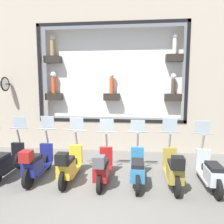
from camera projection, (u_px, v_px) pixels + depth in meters
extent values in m
plane|color=#66635E|center=(95.00, 191.00, 5.45)|extent=(120.00, 120.00, 0.00)
cube|color=#ADA08E|center=(111.00, 135.00, 8.92)|extent=(0.40, 5.83, 1.17)
cube|color=black|center=(111.00, 23.00, 8.16)|extent=(0.04, 5.83, 0.12)
cube|color=black|center=(111.00, 120.00, 8.63)|extent=(0.04, 5.83, 0.12)
cube|color=black|center=(187.00, 73.00, 8.08)|extent=(0.04, 0.12, 3.83)
cube|color=black|center=(40.00, 73.00, 8.71)|extent=(0.04, 0.12, 3.83)
cube|color=white|center=(112.00, 74.00, 8.95)|extent=(0.04, 5.59, 3.59)
cube|color=#28231E|center=(174.00, 58.00, 8.39)|extent=(0.36, 0.64, 0.28)
cylinder|color=silver|center=(175.00, 46.00, 8.33)|extent=(0.16, 0.16, 0.58)
sphere|color=white|center=(175.00, 36.00, 8.28)|extent=(0.21, 0.21, 0.21)
cube|color=#28231E|center=(53.00, 60.00, 8.92)|extent=(0.36, 0.64, 0.28)
cylinder|color=#9E7F4C|center=(52.00, 48.00, 8.86)|extent=(0.17, 0.17, 0.62)
sphere|color=beige|center=(52.00, 37.00, 8.81)|extent=(0.23, 0.23, 0.23)
cube|color=#28231E|center=(173.00, 97.00, 8.58)|extent=(0.36, 0.64, 0.28)
cylinder|color=#47382D|center=(173.00, 86.00, 8.53)|extent=(0.16, 0.16, 0.58)
sphere|color=white|center=(174.00, 76.00, 8.48)|extent=(0.21, 0.21, 0.21)
cube|color=#28231E|center=(112.00, 97.00, 8.85)|extent=(0.36, 0.64, 0.28)
cylinder|color=#CC4C23|center=(112.00, 86.00, 8.79)|extent=(0.17, 0.17, 0.63)
sphere|color=white|center=(112.00, 75.00, 8.74)|extent=(0.23, 0.23, 0.23)
cube|color=#28231E|center=(54.00, 96.00, 9.12)|extent=(0.36, 0.64, 0.28)
cylinder|color=#CC4C23|center=(54.00, 85.00, 9.06)|extent=(0.18, 0.18, 0.65)
sphere|color=white|center=(53.00, 75.00, 9.00)|extent=(0.23, 0.23, 0.23)
cylinder|color=black|center=(8.00, 84.00, 8.74)|extent=(0.35, 0.05, 0.05)
torus|color=black|center=(5.00, 84.00, 8.57)|extent=(0.57, 0.06, 0.57)
cylinder|color=white|center=(5.00, 84.00, 8.57)|extent=(0.47, 0.03, 0.47)
cylinder|color=black|center=(201.00, 167.00, 6.36)|extent=(0.50, 0.09, 0.50)
cylinder|color=black|center=(218.00, 189.00, 5.08)|extent=(0.50, 0.09, 0.50)
cube|color=#B7BCC6|center=(208.00, 177.00, 5.72)|extent=(1.02, 0.38, 0.06)
cube|color=#B7BCC6|center=(214.00, 176.00, 5.32)|extent=(0.61, 0.35, 0.36)
cube|color=black|center=(214.00, 167.00, 5.29)|extent=(0.58, 0.31, 0.10)
cube|color=#B7BCC6|center=(203.00, 159.00, 6.22)|extent=(0.12, 0.37, 0.56)
cylinder|color=gray|center=(203.00, 141.00, 6.22)|extent=(0.20, 0.06, 0.45)
cylinder|color=gray|center=(203.00, 133.00, 6.26)|extent=(0.04, 0.61, 0.04)
cube|color=silver|center=(203.00, 127.00, 6.28)|extent=(0.09, 0.42, 0.37)
cylinder|color=black|center=(169.00, 166.00, 6.44)|extent=(0.53, 0.09, 0.53)
cylinder|color=black|center=(177.00, 186.00, 5.19)|extent=(0.53, 0.09, 0.53)
cube|color=olive|center=(172.00, 175.00, 5.82)|extent=(1.02, 0.38, 0.06)
cube|color=olive|center=(175.00, 173.00, 5.42)|extent=(0.61, 0.35, 0.36)
cube|color=black|center=(175.00, 164.00, 5.39)|extent=(0.58, 0.31, 0.10)
cube|color=olive|center=(170.00, 157.00, 6.31)|extent=(0.12, 0.37, 0.56)
cylinder|color=gray|center=(170.00, 140.00, 6.32)|extent=(0.20, 0.06, 0.45)
cylinder|color=gray|center=(170.00, 132.00, 6.36)|extent=(0.04, 0.61, 0.04)
cube|color=silver|center=(170.00, 125.00, 6.37)|extent=(0.10, 0.42, 0.41)
cube|color=black|center=(178.00, 163.00, 5.06)|extent=(0.28, 0.28, 0.28)
cylinder|color=black|center=(137.00, 165.00, 6.56)|extent=(0.51, 0.09, 0.51)
cylinder|color=black|center=(137.00, 184.00, 5.28)|extent=(0.51, 0.09, 0.51)
cube|color=teal|center=(137.00, 174.00, 5.92)|extent=(1.02, 0.38, 0.06)
cube|color=teal|center=(137.00, 172.00, 5.53)|extent=(0.61, 0.35, 0.36)
cube|color=black|center=(138.00, 163.00, 5.50)|extent=(0.58, 0.31, 0.10)
cube|color=teal|center=(137.00, 156.00, 6.42)|extent=(0.12, 0.37, 0.56)
cylinder|color=gray|center=(138.00, 139.00, 6.42)|extent=(0.20, 0.06, 0.45)
cylinder|color=gray|center=(138.00, 132.00, 6.46)|extent=(0.04, 0.60, 0.04)
cube|color=silver|center=(138.00, 126.00, 6.48)|extent=(0.09, 0.42, 0.35)
cylinder|color=black|center=(107.00, 164.00, 6.69)|extent=(0.45, 0.09, 0.45)
cylinder|color=black|center=(99.00, 184.00, 5.37)|extent=(0.45, 0.09, 0.45)
cube|color=maroon|center=(103.00, 173.00, 6.03)|extent=(1.02, 0.39, 0.06)
cube|color=maroon|center=(101.00, 171.00, 5.63)|extent=(0.61, 0.35, 0.36)
cube|color=black|center=(101.00, 163.00, 5.60)|extent=(0.58, 0.31, 0.10)
cube|color=maroon|center=(106.00, 156.00, 6.52)|extent=(0.12, 0.37, 0.56)
cylinder|color=gray|center=(106.00, 139.00, 6.53)|extent=(0.20, 0.06, 0.45)
cylinder|color=gray|center=(107.00, 132.00, 6.57)|extent=(0.04, 0.61, 0.04)
cube|color=silver|center=(107.00, 125.00, 6.58)|extent=(0.10, 0.42, 0.39)
cube|color=#4C4C51|center=(99.00, 162.00, 5.25)|extent=(0.28, 0.28, 0.28)
cylinder|color=black|center=(77.00, 162.00, 6.76)|extent=(0.51, 0.09, 0.51)
cylinder|color=black|center=(63.00, 181.00, 5.49)|extent=(0.51, 0.09, 0.51)
cube|color=gold|center=(71.00, 171.00, 6.13)|extent=(1.02, 0.39, 0.06)
cube|color=gold|center=(66.00, 169.00, 5.73)|extent=(0.61, 0.35, 0.36)
cube|color=black|center=(66.00, 160.00, 5.70)|extent=(0.58, 0.31, 0.10)
cube|color=gold|center=(76.00, 154.00, 6.62)|extent=(0.12, 0.37, 0.56)
cylinder|color=gray|center=(76.00, 138.00, 6.63)|extent=(0.20, 0.06, 0.45)
cylinder|color=gray|center=(77.00, 130.00, 6.67)|extent=(0.04, 0.60, 0.04)
cube|color=silver|center=(77.00, 124.00, 6.68)|extent=(0.10, 0.42, 0.39)
cube|color=black|center=(62.00, 159.00, 5.36)|extent=(0.28, 0.28, 0.28)
cylinder|color=black|center=(48.00, 161.00, 6.84)|extent=(0.55, 0.09, 0.55)
cylinder|color=black|center=(28.00, 178.00, 5.60)|extent=(0.55, 0.09, 0.55)
cube|color=navy|center=(39.00, 169.00, 6.22)|extent=(1.02, 0.38, 0.06)
cube|color=navy|center=(33.00, 167.00, 5.83)|extent=(0.61, 0.35, 0.36)
cube|color=black|center=(32.00, 158.00, 5.80)|extent=(0.58, 0.31, 0.10)
cube|color=navy|center=(47.00, 152.00, 6.72)|extent=(0.12, 0.37, 0.56)
cylinder|color=gray|center=(47.00, 136.00, 6.73)|extent=(0.20, 0.06, 0.45)
cylinder|color=gray|center=(47.00, 129.00, 6.77)|extent=(0.04, 0.61, 0.04)
cube|color=silver|center=(48.00, 122.00, 6.78)|extent=(0.10, 0.42, 0.40)
cube|color=maroon|center=(26.00, 156.00, 5.47)|extent=(0.28, 0.28, 0.28)
cylinder|color=black|center=(20.00, 160.00, 6.94)|extent=(0.56, 0.09, 0.56)
cube|color=black|center=(9.00, 167.00, 6.33)|extent=(1.02, 0.38, 0.06)
cube|color=black|center=(0.00, 165.00, 5.93)|extent=(0.61, 0.35, 0.36)
cube|color=black|center=(0.00, 157.00, 5.90)|extent=(0.58, 0.31, 0.10)
cube|color=black|center=(18.00, 151.00, 6.82)|extent=(0.12, 0.37, 0.56)
cylinder|color=gray|center=(18.00, 135.00, 6.83)|extent=(0.20, 0.06, 0.45)
cylinder|color=gray|center=(19.00, 128.00, 6.87)|extent=(0.04, 0.61, 0.04)
cube|color=silver|center=(19.00, 122.00, 6.88)|extent=(0.09, 0.42, 0.38)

